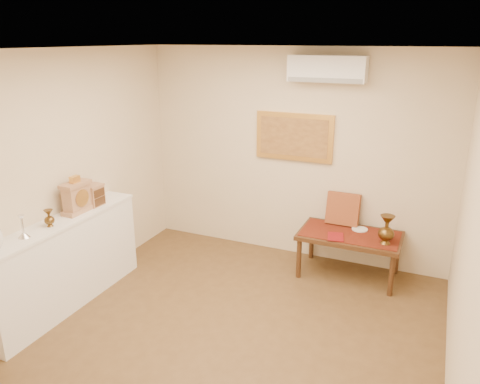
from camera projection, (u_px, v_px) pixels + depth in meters
The scene contains 18 objects.
floor at pixel (218, 344), 4.47m from camera, with size 4.50×4.50×0.00m, color brown.
ceiling at pixel (213, 50), 3.62m from camera, with size 4.50×4.50×0.00m, color white.
wall_back at pixel (294, 156), 6.01m from camera, with size 4.00×0.02×2.70m, color beige.
wall_left at pixel (42, 185), 4.81m from camera, with size 0.02×4.50×2.70m, color beige.
wall_right at pixel (470, 253), 3.29m from camera, with size 0.02×4.50×2.70m, color beige.
candlestick at pixel (23, 226), 4.42m from camera, with size 0.11×0.11×0.23m, color silver, non-canonical shape.
brass_urn_small at pixel (49, 216), 4.68m from camera, with size 0.10×0.10×0.23m, color brown, non-canonical shape.
table_cloth at pixel (350, 234), 5.61m from camera, with size 1.14×0.59×0.01m, color #621E10.
brass_urn_tall at pixel (387, 227), 5.27m from camera, with size 0.18×0.18×0.41m, color brown, non-canonical shape.
plate at pixel (360, 229), 5.71m from camera, with size 0.19×0.19×0.01m, color silver.
menu at pixel (336, 237), 5.50m from camera, with size 0.18×0.25×0.01m, color maroon.
cushion at pixel (343, 209), 5.84m from camera, with size 0.40×0.10×0.40m, color maroon.
display_ledge at pixel (65, 263), 5.02m from camera, with size 0.37×2.02×0.98m.
mantel_clock at pixel (77, 197), 5.05m from camera, with size 0.17×0.36×0.41m.
wooden_chest at pixel (94, 195), 5.27m from camera, with size 0.16×0.21×0.24m.
low_table at pixel (350, 239), 5.63m from camera, with size 1.20×0.70×0.55m.
painting at pixel (294, 137), 5.90m from camera, with size 1.00×0.06×0.60m.
ac_unit at pixel (327, 69), 5.39m from camera, with size 0.90×0.25×0.30m.
Camera 1 is at (1.71, -3.39, 2.79)m, focal length 35.00 mm.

